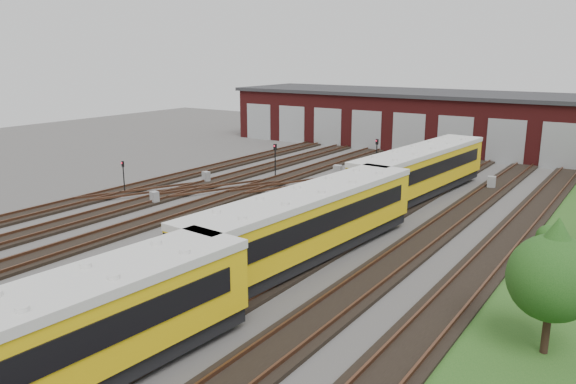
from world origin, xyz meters
The scene contains 15 objects.
ground centered at (0.00, 0.00, 0.00)m, with size 120.00×120.00×0.00m, color #454240.
track_network centered at (-0.17, 0.59, 0.11)m, with size 30.40×70.00×0.33m.
maintenance_shed centered at (-0.01, 39.97, 3.20)m, with size 51.00×12.50×6.35m.
metro_train centered at (6.00, 0.86, 2.09)m, with size 4.31×48.80×3.43m.
signal_mast_0 centered at (-13.15, 4.91, 1.69)m, with size 0.24×0.23×2.63m.
signal_mast_1 centered at (-6.92, 16.17, 1.95)m, with size 0.27×0.25×3.01m.
signal_mast_2 centered at (-1.28, 24.58, 1.85)m, with size 0.29×0.28×2.86m.
signal_mast_3 centered at (3.36, 13.74, 2.03)m, with size 0.31×0.30×3.15m.
relay_cabinet_0 centered at (-10.70, 11.48, 0.49)m, with size 0.58×0.49×0.97m, color gray.
relay_cabinet_1 centered at (-2.45, 19.28, 0.57)m, with size 0.69×0.57×1.15m, color gray.
relay_cabinet_2 centered at (-9.19, 4.29, 0.46)m, with size 0.56×0.46×0.93m, color gray.
relay_cabinet_3 centered at (1.15, 24.89, 0.46)m, with size 0.55×0.46×0.92m, color gray.
relay_cabinet_4 centered at (9.76, 22.52, 0.53)m, with size 0.63×0.53×1.05m, color gray.
tree_3 centered at (18.08, -2.43, 3.32)m, with size 3.12×3.12×5.17m.
bush_0 centered at (16.00, 10.53, 0.68)m, with size 1.36×1.36×1.36m, color #184413.
Camera 1 is at (20.60, -22.81, 10.58)m, focal length 35.00 mm.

